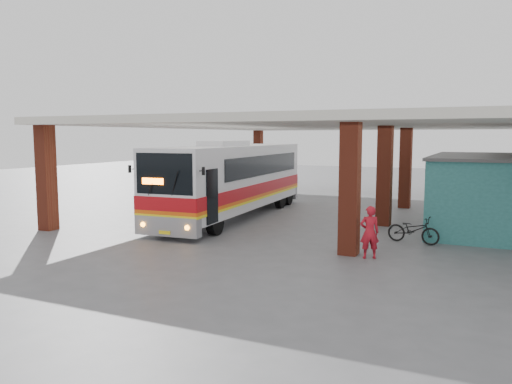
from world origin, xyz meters
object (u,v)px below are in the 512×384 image
Objects in this scene: motorcycle at (413,230)px; red_chair at (443,205)px; coach_bus at (234,179)px; pedestrian at (370,232)px.

motorcycle reaches higher than red_chair.
coach_bus is 9.57m from pedestrian.
coach_bus reaches higher than pedestrian.
coach_bus is 14.69× the size of red_chair.
pedestrian is at bearing 172.96° from motorcycle.
coach_bus reaches higher than red_chair.
motorcycle is 2.19× the size of red_chair.
pedestrian reaches higher than red_chair.
coach_bus reaches higher than motorcycle.
red_chair is at bearing -122.07° from pedestrian.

